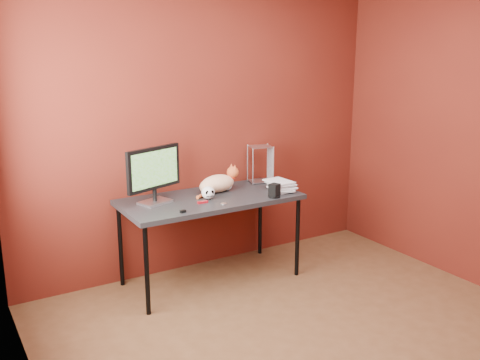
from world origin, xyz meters
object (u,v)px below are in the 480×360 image
book_stack (272,135)px  cat (218,183)px  skull_mug (208,193)px  desk (210,203)px  speaker (274,191)px  monitor (154,172)px

book_stack → cat: bearing=153.0°
skull_mug → cat: bearing=51.5°
desk → book_stack: bearing=-10.6°
desk → speaker: speaker is taller
desk → monitor: (-0.46, 0.08, 0.31)m
monitor → cat: bearing=-16.5°
desk → cat: (0.13, 0.11, 0.13)m
speaker → skull_mug: bearing=131.8°
desk → skull_mug: skull_mug is taller
monitor → cat: size_ratio=1.08×
monitor → book_stack: 1.06m
skull_mug → speaker: size_ratio=0.98×
monitor → book_stack: size_ratio=0.51×
speaker → desk: bearing=125.6°
desk → cat: bearing=39.4°
skull_mug → speaker: (0.50, -0.24, -0.00)m
skull_mug → monitor: bearing=174.5°
monitor → speaker: 1.01m
skull_mug → book_stack: 0.74m
cat → skull_mug: cat is taller
desk → book_stack: (0.55, -0.10, 0.55)m
desk → skull_mug: 0.12m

